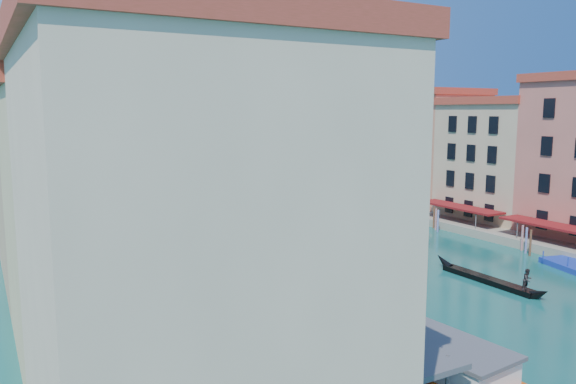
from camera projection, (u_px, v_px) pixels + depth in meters
name	position (u px, v px, depth m)	size (l,w,h in m)	color
left_bank_palazzos	(42.00, 157.00, 72.58)	(12.80, 128.40, 21.00)	beige
right_bank_palazzos	(383.00, 144.00, 99.79)	(12.80, 128.40, 21.00)	#AD4239
quay	(345.00, 199.00, 97.27)	(4.00, 140.00, 1.00)	gray
restaurant_awnings	(570.00, 229.00, 60.68)	(3.20, 44.55, 3.12)	maroon
vaporetto_stop	(331.00, 355.00, 33.02)	(5.40, 16.40, 3.65)	#535355
mooring_poles_right	(505.00, 237.00, 64.45)	(1.44, 54.24, 3.20)	brown
mooring_poles_left	(294.00, 366.00, 31.84)	(0.24, 8.24, 3.20)	brown
vaporetto_near	(397.00, 344.00, 35.01)	(5.99, 18.81, 2.75)	white
vaporetto_far	(167.00, 203.00, 87.24)	(6.24, 21.08, 3.09)	white
gondola_fore	(308.00, 253.00, 60.67)	(5.10, 12.29, 2.53)	black
gondola_right	(490.00, 278.00, 51.30)	(1.26, 13.18, 2.63)	black
gondola_far	(307.00, 213.00, 84.86)	(2.07, 12.79, 1.81)	black
motorboat_mid	(217.00, 224.00, 75.83)	(3.70, 7.09, 1.40)	silver
motorboat_far	(174.00, 185.00, 114.34)	(3.80, 8.21, 1.64)	silver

